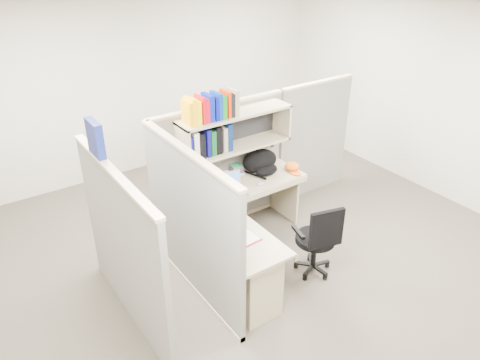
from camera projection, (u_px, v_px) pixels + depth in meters
ground at (262, 258)px, 5.45m from camera, size 6.00×6.00×0.00m
room_shell at (266, 129)px, 4.68m from camera, size 6.00×6.00×6.00m
cubicle at (213, 183)px, 5.16m from camera, size 3.79×1.84×1.95m
desk at (248, 253)px, 4.83m from camera, size 1.74×1.75×0.73m
laptop at (232, 185)px, 5.25m from camera, size 0.37×0.37×0.23m
backpack at (263, 162)px, 5.72m from camera, size 0.46×0.36×0.27m
orange_cap at (292, 166)px, 5.81m from camera, size 0.23×0.25×0.10m
snack_canister at (224, 217)px, 4.78m from camera, size 0.12×0.12×0.12m
tissue_box at (228, 245)px, 4.31m from camera, size 0.15×0.15×0.19m
mouse at (260, 184)px, 5.49m from camera, size 0.10×0.08×0.03m
paper_cup at (227, 175)px, 5.61m from camera, size 0.08×0.08×0.10m
book_stack at (235, 168)px, 5.76m from camera, size 0.20×0.25×0.11m
loose_paper at (245, 236)px, 4.59m from camera, size 0.21×0.27×0.00m
task_chair at (316, 250)px, 5.06m from camera, size 0.52×0.48×0.91m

